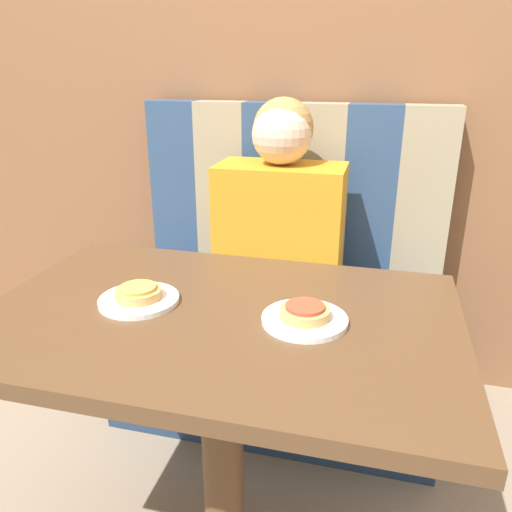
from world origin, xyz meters
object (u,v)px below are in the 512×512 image
object	(u,v)px
plate_right	(304,320)
person	(281,210)
plate_left	(138,301)
pizza_left	(138,293)
pizza_right	(305,312)

from	to	relation	value
plate_right	person	bearing A→B (deg)	105.84
plate_left	pizza_left	size ratio (longest dim) A/B	1.72
person	pizza_left	size ratio (longest dim) A/B	6.44
plate_right	pizza_right	size ratio (longest dim) A/B	1.72
plate_left	pizza_left	distance (m)	0.02
plate_right	pizza_right	xyz separation A→B (m)	(0.00, 0.00, 0.02)
pizza_left	person	bearing A→B (deg)	74.16
plate_right	pizza_right	bearing A→B (deg)	0.00
person	plate_right	world-z (taller)	person
plate_left	plate_right	xyz separation A→B (m)	(0.37, 0.00, 0.00)
plate_right	pizza_left	size ratio (longest dim) A/B	1.72
person	pizza_right	bearing A→B (deg)	-74.16
person	plate_right	distance (m)	0.68
plate_left	plate_right	world-z (taller)	same
plate_left	pizza_right	world-z (taller)	pizza_right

